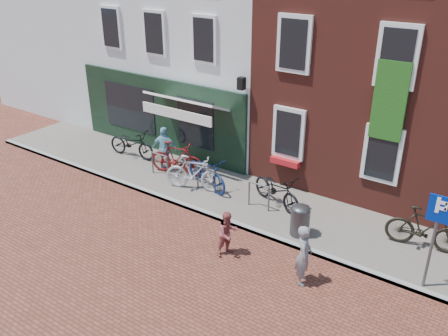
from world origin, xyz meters
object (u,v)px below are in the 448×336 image
Objects in this scene: woman at (304,255)px; bicycle_1 at (177,158)px; litter_bin at (300,218)px; cafe_person at (165,149)px; bicycle_4 at (277,190)px; bicycle_3 at (194,173)px; bicycle_5 at (425,228)px; parking_sign at (436,226)px; bicycle_2 at (207,172)px; bicycle_0 at (132,143)px; boy at (228,233)px.

bicycle_1 is (-6.23, 2.77, -0.08)m from woman.
cafe_person reaches higher than litter_bin.
bicycle_4 is at bearing 140.63° from litter_bin.
bicycle_1 is 1.37m from bicycle_3.
woman is 0.79× the size of bicycle_1.
woman is (0.93, -1.72, 0.17)m from litter_bin.
woman is 7.36m from cafe_person.
bicycle_5 is (7.04, 0.81, 0.00)m from bicycle_3.
cafe_person is at bearing 171.17° from parking_sign.
bicycle_2 is 1.00× the size of bicycle_4.
parking_sign is at bearing -113.52° from bicycle_3.
parking_sign is 9.44m from cafe_person.
bicycle_0 is at bearing 109.55° from bicycle_4.
parking_sign is 1.56× the size of woman.
bicycle_2 is (2.03, -0.24, -0.27)m from cafe_person.
bicycle_0 is at bearing 71.73° from bicycle_1.
cafe_person is (-9.29, 1.44, -0.87)m from parking_sign.
bicycle_5 reaches higher than litter_bin.
bicycle_0 is 10.65m from bicycle_5.
bicycle_2 is (-3.84, 0.85, 0.03)m from litter_bin.
bicycle_2 is (-2.64, 2.64, 0.01)m from boy.
boy is at bearing -156.40° from bicycle_4.
cafe_person is (-6.80, 2.81, 0.13)m from woman.
boy is 0.78× the size of cafe_person.
boy is at bearing -119.99° from bicycle_0.
bicycle_3 is at bearing 123.94° from bicycle_4.
bicycle_5 is at bearing -67.96° from bicycle_2.
bicycle_4 is at bearing 163.83° from cafe_person.
cafe_person is 0.81× the size of bicycle_5.
cafe_person is 8.85m from bicycle_5.
cafe_person is 0.79× the size of bicycle_4.
bicycle_0 is 1.00× the size of bicycle_4.
bicycle_2 is (-4.77, 2.57, -0.14)m from woman.
bicycle_5 is at bearing -100.84° from bicycle_3.
bicycle_1 is at bearing 170.88° from parking_sign.
boy is at bearing -116.45° from bicycle_2.
bicycle_2 is at bearing 84.03° from bicycle_5.
bicycle_3 reaches higher than bicycle_4.
woman is at bearing -151.22° from parking_sign.
woman reaches higher than bicycle_4.
parking_sign is 1.93× the size of boy.
bicycle_0 is at bearing 60.30° from bicycle_3.
parking_sign is 4.98m from boy.
woman is 3.60m from bicycle_4.
boy is 7.15m from bicycle_0.
bicycle_0 is at bearing 86.44° from boy.
parking_sign reaches higher than bicycle_3.
woman is at bearing -66.49° from boy.
boy is at bearing 116.71° from bicycle_5.
bicycle_5 reaches higher than bicycle_0.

